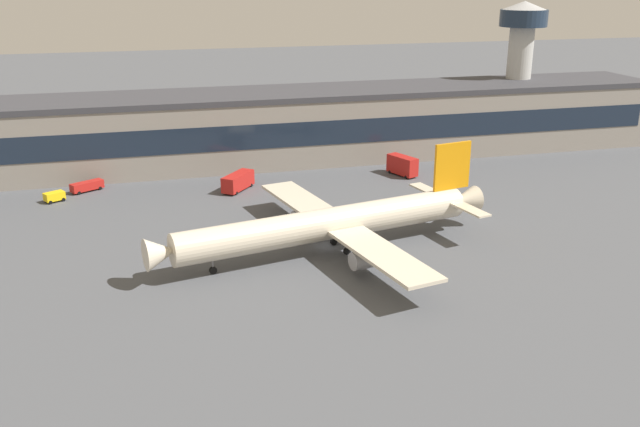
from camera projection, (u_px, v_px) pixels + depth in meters
The scene contains 8 objects.
ground_plane at pixel (327, 246), 110.02m from camera, with size 600.00×600.00×0.00m, color #4C4F54.
terminal_building at pixel (264, 127), 156.77m from camera, with size 189.09×20.29×15.84m.
airliner at pixel (332, 223), 106.65m from camera, with size 55.93×48.42×14.89m.
control_tower at pixel (520, 56), 171.60m from camera, with size 11.48×11.48×34.35m.
fuel_truck at pixel (238, 181), 137.78m from camera, with size 7.42×8.32×3.35m.
baggage_tug at pixel (54, 196), 130.93m from camera, with size 4.12×3.49×1.85m.
catering_truck at pixel (402, 165), 147.64m from camera, with size 5.09×7.65×4.15m.
belt_loader at pixel (88, 186), 137.18m from camera, with size 6.53×4.98×1.95m.
Camera 1 is at (-26.98, -98.51, 41.24)m, focal length 39.09 mm.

